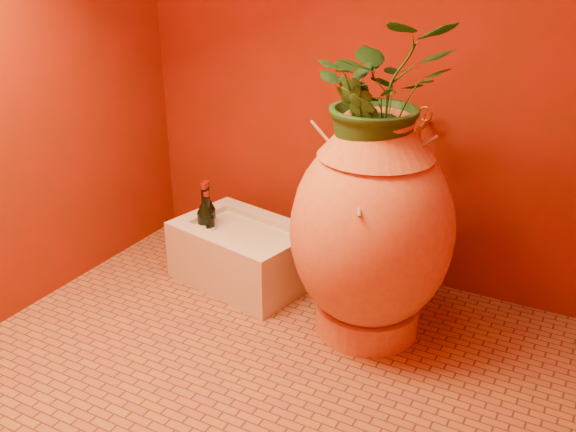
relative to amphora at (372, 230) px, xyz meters
The scene contains 11 objects.
floor 0.73m from the amphora, 120.01° to the right, with size 2.50×2.50×0.00m, color brown.
wall_back 0.96m from the amphora, 115.80° to the left, with size 2.50×0.02×2.50m, color #612005.
wall_left 1.75m from the amphora, 163.24° to the right, with size 0.02×2.00×2.50m, color #612005.
amphora is the anchor object (origin of this frame).
stone_basin 0.82m from the amphora, behind, with size 0.75×0.59×0.31m.
wine_bottle_a 0.96m from the amphora, behind, with size 0.08×0.08×0.34m.
wine_bottle_b 0.93m from the amphora, behind, with size 0.09×0.09×0.35m.
wine_bottle_c 0.92m from the amphora, behind, with size 0.08×0.08×0.31m.
wall_tap 0.58m from the amphora, 83.53° to the left, with size 0.07×0.16×0.17m.
plant_main 0.58m from the amphora, 100.65° to the left, with size 0.55×0.48×0.61m, color #1B4819.
plant_side 0.47m from the amphora, 130.63° to the right, with size 0.23×0.19×0.42m, color #1B4819.
Camera 1 is at (1.13, -1.90, 1.67)m, focal length 40.00 mm.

